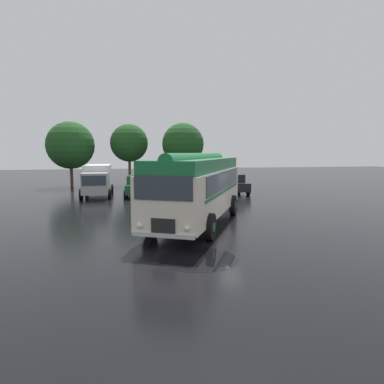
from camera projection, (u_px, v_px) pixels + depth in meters
name	position (u px, v px, depth m)	size (l,w,h in m)	color
ground_plane	(212.00, 226.00, 16.45)	(120.00, 120.00, 0.00)	black
vintage_bus	(198.00, 185.00, 16.84)	(6.86, 10.07, 3.49)	silver
car_near_left	(137.00, 186.00, 27.69)	(2.22, 4.32, 1.66)	#144C28
car_mid_left	(169.00, 185.00, 28.27)	(2.02, 4.23, 1.66)	#4C5156
car_mid_right	(199.00, 183.00, 29.78)	(2.32, 4.37, 1.66)	black
car_far_right	(233.00, 184.00, 29.41)	(2.06, 4.25, 1.66)	black
box_van	(98.00, 179.00, 27.72)	(2.44, 5.81, 2.50)	silver
tree_far_left	(70.00, 145.00, 34.55)	(4.78, 4.78, 6.62)	#4C3823
tree_left_of_centre	(128.00, 143.00, 36.01)	(3.95, 3.95, 6.49)	#4C3823
tree_centre	(183.00, 144.00, 35.59)	(4.35, 4.35, 6.57)	#4C3823
puddle_patch	(199.00, 259.00, 11.34)	(2.66, 2.66, 0.01)	black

